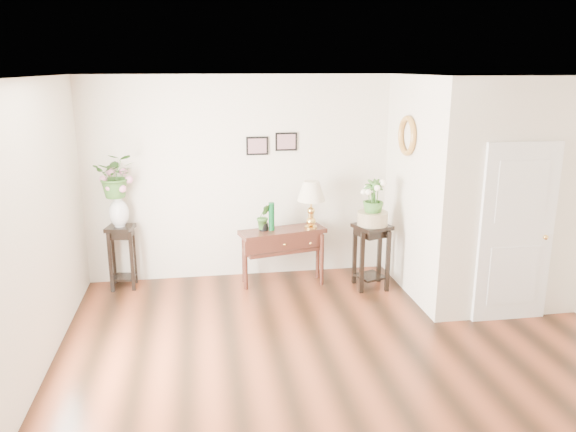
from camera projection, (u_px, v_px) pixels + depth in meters
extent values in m
cube|color=brown|center=(354.00, 366.00, 5.60)|extent=(6.00, 5.50, 0.02)
cube|color=white|center=(363.00, 78.00, 4.88)|extent=(6.00, 5.50, 0.02)
cube|color=beige|center=(304.00, 177.00, 7.86)|extent=(6.00, 0.02, 2.80)
cube|color=beige|center=(522.00, 397.00, 2.62)|extent=(6.00, 0.02, 2.80)
cube|color=beige|center=(18.00, 248.00, 4.78)|extent=(0.02, 5.50, 2.80)
cube|color=beige|center=(477.00, 186.00, 7.26)|extent=(1.80, 1.95, 2.80)
cube|color=white|center=(516.00, 234.00, 6.39)|extent=(0.90, 0.05, 2.10)
cube|color=black|center=(257.00, 146.00, 7.63)|extent=(0.30, 0.02, 0.25)
cube|color=black|center=(286.00, 142.00, 7.68)|extent=(0.30, 0.02, 0.25)
torus|color=#BF7B3A|center=(407.00, 136.00, 7.06)|extent=(0.07, 0.51, 0.51)
cube|color=#3C1713|center=(283.00, 257.00, 7.65)|extent=(1.22, 0.64, 0.77)
cube|color=#E3B253|center=(311.00, 203.00, 7.52)|extent=(0.45, 0.45, 0.66)
cylinder|color=#0A4A20|center=(272.00, 218.00, 7.48)|extent=(0.10, 0.10, 0.38)
imported|color=#376827|center=(264.00, 218.00, 7.47)|extent=(0.21, 0.18, 0.34)
cube|color=black|center=(122.00, 257.00, 7.50)|extent=(0.39, 0.39, 0.86)
imported|color=#376827|center=(116.00, 174.00, 7.21)|extent=(0.53, 0.46, 0.58)
cube|color=black|center=(371.00, 256.00, 7.50)|extent=(0.53, 0.53, 0.88)
cylinder|color=tan|center=(372.00, 219.00, 7.37)|extent=(0.42, 0.42, 0.18)
imported|color=#376827|center=(373.00, 198.00, 7.30)|extent=(0.36, 0.36, 0.48)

